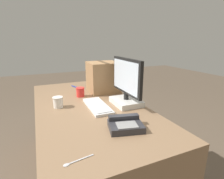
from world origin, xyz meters
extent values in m
plane|color=brown|center=(0.00, 0.00, 0.00)|extent=(12.00, 12.00, 0.00)
cube|color=#8C6B4C|center=(0.00, 0.00, 0.38)|extent=(1.80, 0.90, 0.76)
cube|color=white|center=(0.15, 0.32, 0.78)|extent=(0.28, 0.22, 0.05)
cylinder|color=black|center=(0.15, 0.32, 0.83)|extent=(0.04, 0.04, 0.06)
cube|color=black|center=(0.15, 0.32, 1.02)|extent=(0.47, 0.03, 0.31)
cube|color=silver|center=(0.15, 0.30, 1.02)|extent=(0.43, 0.01, 0.27)
cube|color=silver|center=(0.11, 0.05, 0.77)|extent=(0.42, 0.16, 0.02)
cube|color=silver|center=(0.11, 0.05, 0.78)|extent=(0.38, 0.13, 0.01)
cube|color=#2D2D33|center=(0.56, 0.10, 0.78)|extent=(0.22, 0.25, 0.04)
cube|color=#2D2D33|center=(0.50, 0.11, 0.81)|extent=(0.09, 0.21, 0.03)
cube|color=gray|center=(0.59, 0.09, 0.80)|extent=(0.13, 0.15, 0.01)
cylinder|color=red|center=(-0.24, -0.01, 0.80)|extent=(0.08, 0.08, 0.09)
cylinder|color=red|center=(-0.24, -0.01, 0.85)|extent=(0.09, 0.09, 0.01)
cylinder|color=white|center=(-0.02, -0.26, 0.80)|extent=(0.08, 0.08, 0.09)
cylinder|color=white|center=(-0.02, -0.26, 0.85)|extent=(0.09, 0.09, 0.01)
cube|color=silver|center=(0.74, -0.25, 0.76)|extent=(0.03, 0.13, 0.00)
ellipsoid|color=silver|center=(0.75, -0.32, 0.76)|extent=(0.03, 0.03, 0.00)
cube|color=#9E754C|center=(-0.33, 0.28, 0.92)|extent=(0.32, 0.33, 0.33)
cube|color=brown|center=(-0.33, 0.28, 1.09)|extent=(0.31, 0.05, 0.00)
cylinder|color=#1933B2|center=(-0.63, 0.02, 0.76)|extent=(0.14, 0.06, 0.01)
camera|label=1|loc=(1.47, -0.40, 1.32)|focal=28.00mm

